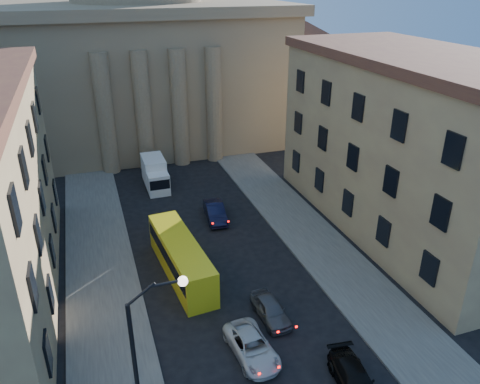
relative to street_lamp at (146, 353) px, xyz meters
name	(u,v)px	position (x,y,z in m)	size (l,w,h in m)	color
sidewalk_left	(106,313)	(-1.53, 10.00, -5.21)	(5.00, 60.00, 0.15)	#514E4A
sidewalk_right	(338,265)	(15.47, 10.00, -5.21)	(5.00, 60.00, 0.15)	#514E4A
church	(141,45)	(6.97, 47.47, 6.59)	(68.02, 28.76, 36.60)	#7F674E
building_right	(413,145)	(23.97, 14.00, 2.14)	(11.60, 26.60, 14.70)	tan
street_lamp	(146,353)	(0.00, 0.00, 0.00)	(2.62, 0.44, 8.83)	black
car_left_mid	(252,347)	(6.17, 3.51, -4.65)	(2.10, 4.56, 1.27)	silver
car_right_mid	(355,380)	(10.47, -0.51, -4.65)	(1.77, 4.37, 1.27)	black
car_right_far	(271,310)	(8.42, 6.17, -4.62)	(1.57, 3.89, 1.33)	#4B4B50
car_right_distant	(215,212)	(8.77, 20.19, -4.55)	(1.57, 4.49, 1.48)	black
city_bus	(181,257)	(4.09, 12.82, -3.81)	(3.07, 9.88, 2.74)	yellow
box_truck	(155,174)	(4.93, 29.05, -3.88)	(2.15, 5.39, 2.96)	white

